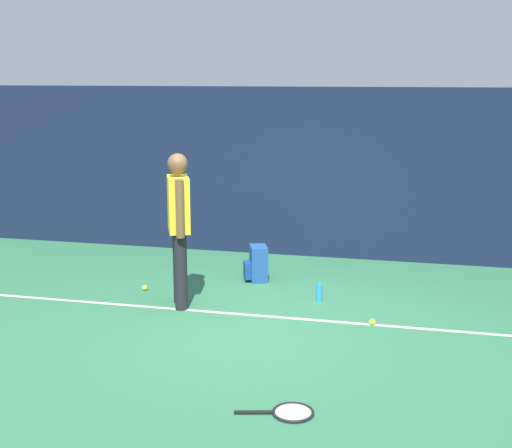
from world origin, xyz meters
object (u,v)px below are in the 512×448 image
backpack (257,264)px  water_bottle (319,292)px  tennis_racket (289,412)px  tennis_player (179,221)px  tennis_ball_near_player (372,322)px  tennis_ball_by_fence (145,288)px

backpack → water_bottle: size_ratio=2.15×
tennis_racket → backpack: bearing=93.5°
tennis_racket → backpack: size_ratio=1.45×
tennis_player → tennis_ball_near_player: 2.32m
tennis_ball_by_fence → tennis_ball_near_player: bearing=-11.6°
tennis_player → tennis_ball_near_player: bearing=63.1°
backpack → tennis_ball_by_fence: backpack is taller
tennis_racket → tennis_ball_near_player: tennis_ball_near_player is taller
backpack → tennis_ball_near_player: size_ratio=6.67×
water_bottle → tennis_player: bearing=-161.0°
tennis_racket → backpack: 3.48m
tennis_racket → tennis_ball_near_player: size_ratio=9.65×
tennis_player → backpack: tennis_player is taller
tennis_racket → tennis_ball_by_fence: 3.44m
tennis_ball_near_player → water_bottle: water_bottle is taller
water_bottle → backpack: bearing=144.4°
tennis_racket → tennis_ball_by_fence: tennis_ball_by_fence is taller
backpack → water_bottle: backpack is taller
tennis_ball_near_player → tennis_ball_by_fence: size_ratio=1.00×
tennis_player → water_bottle: 1.79m
tennis_racket → water_bottle: water_bottle is taller
tennis_player → backpack: bearing=128.2°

